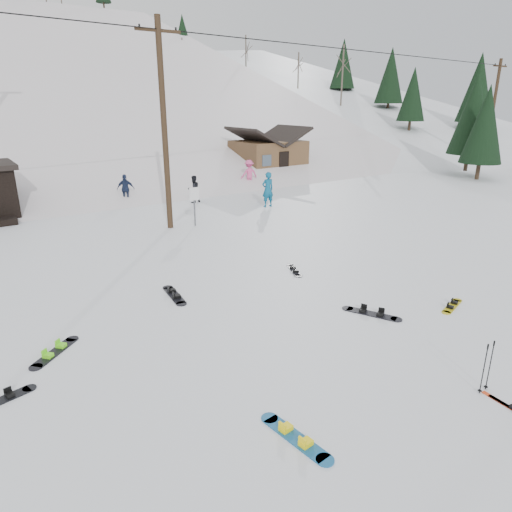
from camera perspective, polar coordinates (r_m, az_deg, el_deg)
ground at (r=10.16m, az=13.62°, el=-15.71°), size 200.00×200.00×0.00m
ski_slope at (r=63.22m, az=-27.34°, el=0.49°), size 60.00×85.24×65.97m
ridge_right at (r=72.95m, az=3.98°, el=5.64°), size 45.66×93.98×54.59m
treeline_right at (r=63.88m, az=7.36°, el=13.65°), size 20.00×60.00×10.00m
utility_pole at (r=21.16m, az=-11.42°, el=15.84°), size 2.00×0.26×9.00m
utility_pole_right at (r=46.27m, az=27.47°, el=15.65°), size 2.00×0.26×9.00m
trail_sign at (r=21.67m, az=-7.71°, el=7.00°), size 0.50×0.09×1.85m
cabin at (r=36.62m, az=1.53°, el=12.31°), size 5.39×4.40×3.77m
hero_snowboard at (r=8.71m, az=4.97°, el=-21.63°), size 0.45×1.69×0.12m
ski_poles at (r=10.57m, az=26.91°, el=-12.23°), size 0.31×0.08×1.13m
board_scatter_b at (r=14.24m, az=-10.18°, el=-4.80°), size 0.50×1.68×0.12m
board_scatter_c at (r=12.03m, az=-23.84°, el=-10.90°), size 1.30×1.16×0.11m
board_scatter_d at (r=13.26m, az=14.24°, el=-6.95°), size 0.91×1.57×0.12m
board_scatter_e at (r=14.48m, az=23.31°, el=-5.74°), size 1.29×0.56×0.09m
board_scatter_f at (r=16.09m, az=4.81°, el=-1.75°), size 0.71×1.26×0.10m
skier_teal at (r=25.65m, az=1.48°, el=8.31°), size 0.75×0.53×1.94m
skier_dark at (r=27.00m, az=-7.79°, el=8.28°), size 0.83×0.69×1.57m
skier_pink at (r=31.75m, az=-0.88°, el=10.28°), size 1.26×0.81×1.84m
skier_navy at (r=27.59m, az=-15.97°, el=8.07°), size 1.06×0.78×1.67m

